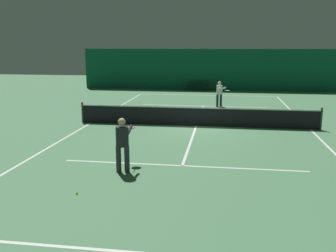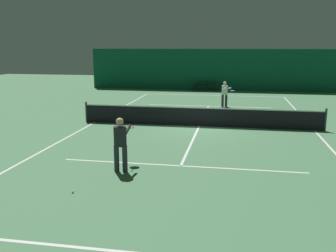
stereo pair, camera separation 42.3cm
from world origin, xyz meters
name	(u,v)px [view 1 (the left image)]	position (x,y,z in m)	size (l,w,h in m)	color
ground_plane	(196,126)	(0.00, 0.00, 0.00)	(60.00, 60.00, 0.00)	#4C7F56
backdrop_curtain	(209,70)	(0.00, 15.48, 1.83)	(23.00, 0.12, 3.65)	#0F5138
court_line_baseline_far	(207,95)	(0.00, 11.90, 0.00)	(11.00, 0.10, 0.00)	white
court_line_service_far	(203,106)	(0.00, 6.40, 0.00)	(8.25, 0.10, 0.00)	white
court_line_service_near	(182,166)	(0.00, -6.40, 0.00)	(8.25, 0.10, 0.00)	white
court_line_sideline_left	(91,123)	(-5.50, 0.00, 0.00)	(0.10, 23.80, 0.00)	white
court_line_sideline_right	(310,129)	(5.50, 0.00, 0.00)	(0.10, 23.80, 0.00)	white
court_line_centre	(196,126)	(0.00, 0.00, 0.00)	(0.10, 12.80, 0.00)	white
tennis_net	(196,116)	(0.00, 0.00, 0.51)	(12.00, 0.10, 1.07)	black
player_near	(123,141)	(-1.80, -7.27, 1.02)	(0.44, 1.39, 1.76)	#2D2D38
player_far	(220,92)	(1.06, 6.25, 0.97)	(0.98, 1.35, 1.67)	#2D2D38
courtside_chair_0	(188,85)	(-1.81, 14.93, 0.49)	(0.44, 0.44, 0.84)	#2D2D2D
courtside_chair_1	(195,85)	(-1.21, 14.93, 0.49)	(0.44, 0.44, 0.84)	#2D2D2D
courtside_chair_2	(202,85)	(-0.62, 14.93, 0.49)	(0.44, 0.44, 0.84)	#2D2D2D
courtside_chair_3	(209,85)	(-0.02, 14.93, 0.49)	(0.44, 0.44, 0.84)	#2D2D2D
tennis_ball	(77,193)	(-2.58, -9.27, 0.03)	(0.07, 0.07, 0.07)	#D1DB33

